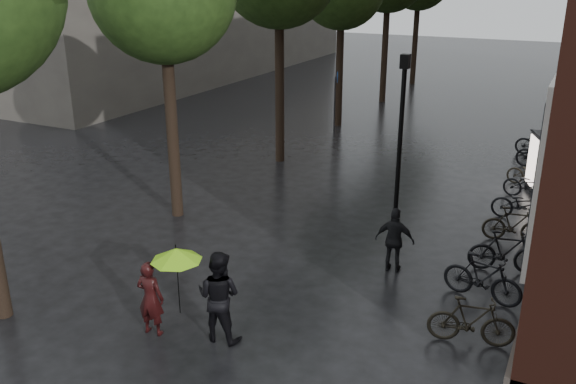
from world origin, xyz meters
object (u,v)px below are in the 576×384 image
Objects in this scene: parked_bicycles at (521,202)px; person_burgundy at (150,298)px; lamp_post at (401,121)px; person_black at (219,296)px; ad_lightbox at (537,164)px; pedestrian_walking at (395,240)px.

person_burgundy is at bearing -120.97° from parked_bicycles.
lamp_post is (-3.19, -1.44, 2.27)m from parked_bicycles.
parked_bicycles is 4.17m from lamp_post.
lamp_post reaches higher than person_black.
lamp_post is (2.40, 7.87, 2.00)m from person_burgundy.
ad_lightbox reaches higher than person_black.
person_black is 12.10m from ad_lightbox.
person_black is at bearing 58.12° from pedestrian_walking.
ad_lightbox is at bearing -115.84° from person_black.
pedestrian_walking is at bearing -115.31° from parked_bicycles.
ad_lightbox is (5.72, 11.68, 0.18)m from person_burgundy.
person_black is at bearing -98.73° from lamp_post.
parked_bicycles is (2.23, 4.72, -0.29)m from pedestrian_walking.
person_black is 0.96× the size of ad_lightbox.
person_black is 4.65m from pedestrian_walking.
parked_bicycles is at bearing 24.35° from lamp_post.
person_burgundy is at bearing 14.77° from person_black.
pedestrian_walking is at bearing -121.01° from person_black.
parked_bicycles is at bearing -113.59° from ad_lightbox.
lamp_post is at bearing -151.50° from ad_lightbox.
person_black is 7.75m from lamp_post.
ad_lightbox is at bearing -113.49° from pedestrian_walking.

